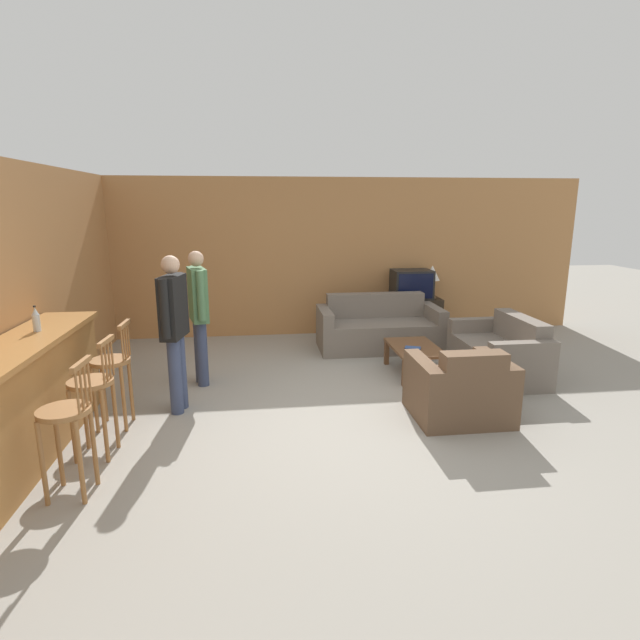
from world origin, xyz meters
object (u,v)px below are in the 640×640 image
object	(u,v)px
armchair_near	(460,391)
person_by_counter	(174,325)
bar_chair_far	(113,370)
loveseat_right	(500,354)
bottle	(36,320)
bar_chair_mid	(93,393)
tv_unit	(410,316)
bar_chair_near	(67,423)
book_on_table	(413,348)
person_by_window	(199,311)
table_lamp	(432,274)
coffee_table	(415,350)
couch_far	(379,329)
tv	(412,284)

from	to	relation	value
armchair_near	person_by_counter	bearing A→B (deg)	169.02
bar_chair_far	armchair_near	size ratio (longest dim) A/B	1.13
loveseat_right	bottle	xyz separation A→B (m)	(-5.10, -1.06, 0.84)
bar_chair_mid	tv_unit	size ratio (longest dim) A/B	1.07
bar_chair_near	tv_unit	bearing A→B (deg)	47.49
tv_unit	book_on_table	xyz separation A→B (m)	(-0.62, -2.09, 0.07)
armchair_near	bottle	bearing A→B (deg)	178.15
bottle	person_by_counter	size ratio (longest dim) A/B	0.14
armchair_near	loveseat_right	distance (m)	1.58
armchair_near	person_by_window	distance (m)	3.14
bar_chair_far	loveseat_right	world-z (taller)	bar_chair_far
tv_unit	book_on_table	world-z (taller)	tv_unit
bottle	table_lamp	bearing A→B (deg)	33.31
coffee_table	couch_far	bearing A→B (deg)	97.77
couch_far	bar_chair_mid	bearing A→B (deg)	-137.38
couch_far	book_on_table	distance (m)	1.37
bottle	person_by_counter	bearing A→B (deg)	20.53
person_by_counter	bar_chair_mid	bearing A→B (deg)	-121.32
bar_chair_far	book_on_table	world-z (taller)	bar_chair_far
armchair_near	coffee_table	world-z (taller)	armchair_near
tv	bar_chair_near	bearing A→B (deg)	-132.53
armchair_near	table_lamp	size ratio (longest dim) A/B	1.72
table_lamp	person_by_counter	bearing A→B (deg)	-143.36
bar_chair_near	tv_unit	size ratio (longest dim) A/B	1.07
bar_chair_near	bar_chair_far	bearing A→B (deg)	90.00
bar_chair_near	tv	size ratio (longest dim) A/B	1.64
loveseat_right	tv_unit	world-z (taller)	loveseat_right
couch_far	loveseat_right	xyz separation A→B (m)	(1.24, -1.45, -0.00)
bar_chair_mid	coffee_table	xyz separation A→B (m)	(3.43, 1.76, -0.27)
armchair_near	person_by_counter	size ratio (longest dim) A/B	0.57
bar_chair_near	table_lamp	distance (m)	6.16
bar_chair_mid	coffee_table	size ratio (longest dim) A/B	1.13
bar_chair_mid	loveseat_right	distance (m)	4.77
armchair_near	loveseat_right	size ratio (longest dim) A/B	0.68
bar_chair_far	person_by_window	size ratio (longest dim) A/B	0.65
bar_chair_far	person_by_window	xyz separation A→B (m)	(0.72, 1.14, 0.34)
couch_far	bar_chair_far	bearing A→B (deg)	-143.62
book_on_table	person_by_window	bearing A→B (deg)	177.95
table_lamp	person_by_counter	distance (m)	4.71
armchair_near	tv_unit	bearing A→B (deg)	81.30
bar_chair_mid	person_by_counter	distance (m)	1.14
couch_far	person_by_counter	bearing A→B (deg)	-142.42
bar_chair_far	loveseat_right	xyz separation A→B (m)	(4.50, 0.95, -0.30)
bar_chair_mid	loveseat_right	size ratio (longest dim) A/B	0.77
coffee_table	book_on_table	size ratio (longest dim) A/B	4.20
person_by_window	coffee_table	bearing A→B (deg)	0.38
bottle	book_on_table	size ratio (longest dim) A/B	1.07
bar_chair_far	tv	xyz separation A→B (m)	(3.99, 3.13, 0.28)
bar_chair_far	tv_unit	xyz separation A→B (m)	(3.99, 3.13, -0.27)
book_on_table	person_by_counter	xyz separation A→B (m)	(-2.81, -0.72, 0.56)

